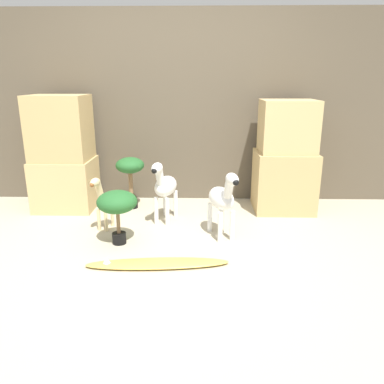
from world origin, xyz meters
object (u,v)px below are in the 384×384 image
object	(u,v)px
potted_palm_back	(130,169)
zebra_left	(165,186)
giraffe_figurine	(103,200)
potted_palm_front	(117,204)
surfboard	(157,263)
zebra_right	(223,199)

from	to	relation	value
potted_palm_back	zebra_left	bearing A→B (deg)	-44.26
giraffe_figurine	potted_palm_back	bearing A→B (deg)	76.71
potted_palm_front	surfboard	distance (m)	0.68
zebra_right	zebra_left	xyz separation A→B (m)	(-0.57, 0.40, 0.00)
potted_palm_front	surfboard	world-z (taller)	potted_palm_front
giraffe_figurine	potted_palm_back	size ratio (longest dim) A/B	0.94
potted_palm_front	potted_palm_back	size ratio (longest dim) A/B	0.84
zebra_left	potted_palm_front	world-z (taller)	zebra_left
zebra_right	giraffe_figurine	size ratio (longest dim) A/B	1.20
giraffe_figurine	surfboard	world-z (taller)	giraffe_figurine
potted_palm_back	surfboard	size ratio (longest dim) A/B	0.51
zebra_right	potted_palm_back	distance (m)	1.29
potted_palm_back	surfboard	bearing A→B (deg)	-72.29
zebra_left	surfboard	size ratio (longest dim) A/B	0.58
zebra_right	zebra_left	distance (m)	0.70
zebra_right	giraffe_figurine	xyz separation A→B (m)	(-1.16, 0.15, -0.07)
zebra_left	potted_palm_back	bearing A→B (deg)	135.74
zebra_left	potted_palm_front	bearing A→B (deg)	-123.21
potted_palm_front	giraffe_figurine	bearing A→B (deg)	124.12
potted_palm_back	giraffe_figurine	bearing A→B (deg)	-103.29
surfboard	zebra_left	bearing A→B (deg)	91.20
potted_palm_back	surfboard	xyz separation A→B (m)	(0.45, -1.41, -0.44)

